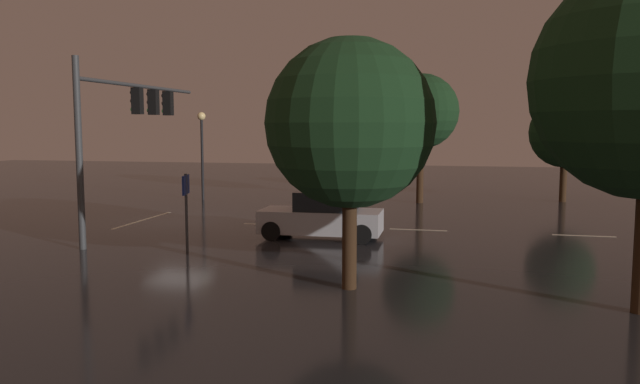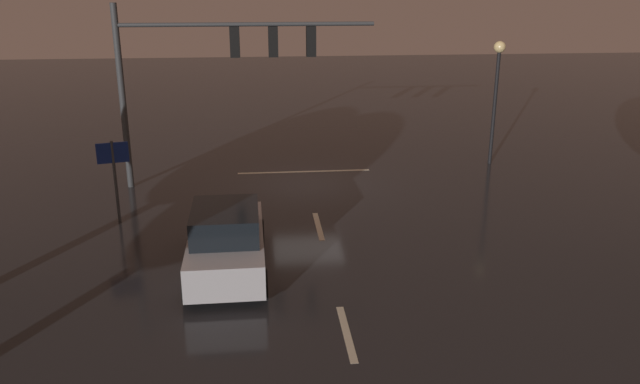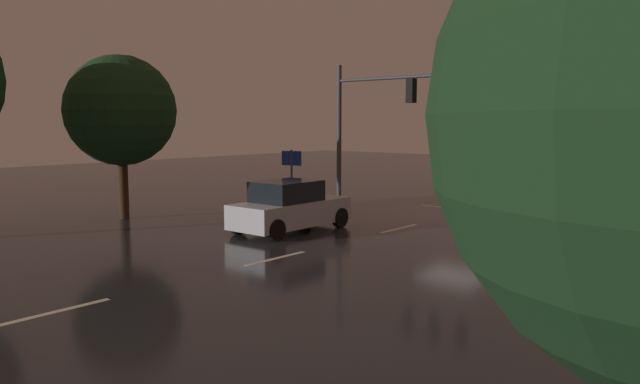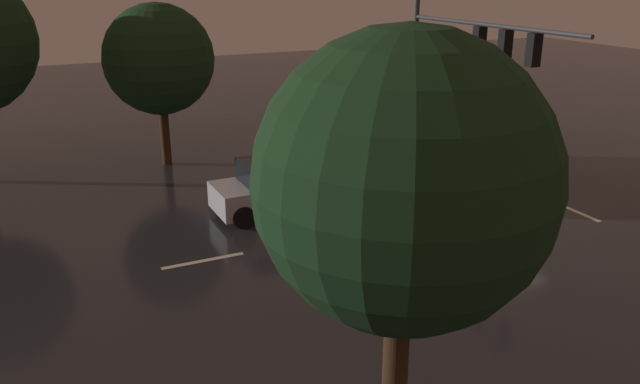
% 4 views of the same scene
% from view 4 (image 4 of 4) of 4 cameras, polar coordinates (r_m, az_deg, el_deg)
% --- Properties ---
extents(ground_plane, '(80.00, 80.00, 0.00)m').
position_cam_4_polar(ground_plane, '(21.56, 16.06, -1.02)').
color(ground_plane, '#232326').
extents(traffic_signal_assembly, '(8.62, 0.47, 6.21)m').
position_cam_4_polar(traffic_signal_assembly, '(23.04, 13.04, 11.89)').
color(traffic_signal_assembly, '#383A3D').
rests_on(traffic_signal_assembly, ground_plane).
extents(lane_dash_far, '(0.16, 2.20, 0.01)m').
position_cam_4_polar(lane_dash_far, '(19.26, 7.02, -2.83)').
color(lane_dash_far, beige).
rests_on(lane_dash_far, ground_plane).
extents(lane_dash_mid, '(0.16, 2.20, 0.01)m').
position_cam_4_polar(lane_dash_mid, '(17.05, -10.44, -6.09)').
color(lane_dash_mid, beige).
rests_on(lane_dash_mid, ground_plane).
extents(stop_bar, '(5.00, 0.16, 0.01)m').
position_cam_4_polar(stop_bar, '(22.63, 19.19, -0.37)').
color(stop_bar, beige).
rests_on(stop_bar, ground_plane).
extents(car_approaching, '(1.94, 4.39, 1.70)m').
position_cam_4_polar(car_approaching, '(19.92, -3.55, 0.48)').
color(car_approaching, '#B7B7BC').
rests_on(car_approaching, ground_plane).
extents(route_sign, '(0.89, 0.27, 2.50)m').
position_cam_4_polar(route_sign, '(24.04, 1.54, 6.33)').
color(route_sign, '#383A3D').
rests_on(route_sign, ground_plane).
extents(tree_left_near, '(3.87, 3.87, 6.69)m').
position_cam_4_polar(tree_left_near, '(8.01, 7.54, 0.87)').
color(tree_left_near, '#382314').
rests_on(tree_left_near, ground_plane).
extents(tree_right_near, '(4.11, 4.11, 6.12)m').
position_cam_4_polar(tree_right_near, '(24.83, -14.26, 11.45)').
color(tree_right_near, '#382314').
rests_on(tree_right_near, ground_plane).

